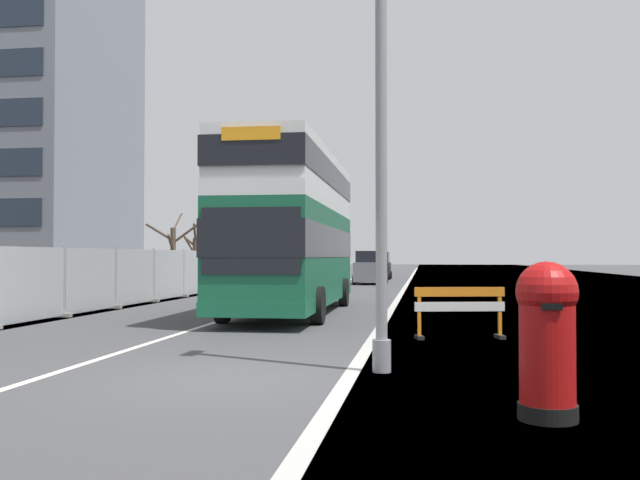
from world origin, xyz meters
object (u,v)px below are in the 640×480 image
(red_pillar_postbox, at_px, (547,333))
(car_receding_mid, at_px, (371,269))
(car_oncoming_near, at_px, (270,271))
(car_receding_far, at_px, (378,267))
(double_decker_bus, at_px, (293,229))
(roadworks_barrier, at_px, (460,306))
(lamppost_foreground, at_px, (381,136))

(red_pillar_postbox, xyz_separation_m, car_receding_mid, (-4.74, 36.55, 0.04))
(car_oncoming_near, xyz_separation_m, car_receding_far, (4.57, 17.83, -0.01))
(double_decker_bus, distance_m, car_receding_mid, 23.01)
(car_oncoming_near, bearing_deg, double_decker_bus, -74.63)
(car_receding_mid, bearing_deg, car_oncoming_near, -119.08)
(red_pillar_postbox, bearing_deg, car_receding_mid, 97.39)
(car_receding_mid, distance_m, car_receding_far, 9.41)
(roadworks_barrier, xyz_separation_m, car_receding_mid, (-4.17, 29.10, 0.28))
(lamppost_foreground, distance_m, car_oncoming_near, 26.47)
(lamppost_foreground, bearing_deg, car_receding_far, 93.81)
(car_receding_far, bearing_deg, roadworks_barrier, -83.66)
(car_oncoming_near, relative_size, car_receding_far, 1.02)
(lamppost_foreground, xyz_separation_m, red_pillar_postbox, (1.99, -2.87, -2.72))
(double_decker_bus, xyz_separation_m, red_pillar_postbox, (5.43, -13.62, -1.70))
(double_decker_bus, xyz_separation_m, roadworks_barrier, (4.86, -6.17, -1.93))
(lamppost_foreground, xyz_separation_m, car_receding_far, (-2.87, 43.09, -2.69))
(lamppost_foreground, height_order, car_receding_far, lamppost_foreground)
(lamppost_foreground, xyz_separation_m, roadworks_barrier, (1.41, 4.58, -2.95))
(lamppost_foreground, height_order, roadworks_barrier, lamppost_foreground)
(red_pillar_postbox, height_order, car_receding_mid, car_receding_mid)
(double_decker_bus, relative_size, car_oncoming_near, 2.67)
(red_pillar_postbox, height_order, car_receding_far, car_receding_far)
(car_receding_far, bearing_deg, car_receding_mid, -89.31)
(double_decker_bus, height_order, car_receding_far, double_decker_bus)
(roadworks_barrier, height_order, car_oncoming_near, car_oncoming_near)
(double_decker_bus, relative_size, car_receding_mid, 2.86)
(red_pillar_postbox, distance_m, car_receding_far, 46.22)
(lamppost_foreground, height_order, car_receding_mid, lamppost_foreground)
(lamppost_foreground, relative_size, red_pillar_postbox, 4.49)
(car_oncoming_near, bearing_deg, car_receding_mid, 60.92)
(red_pillar_postbox, height_order, roadworks_barrier, red_pillar_postbox)
(car_oncoming_near, distance_m, car_receding_far, 18.41)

